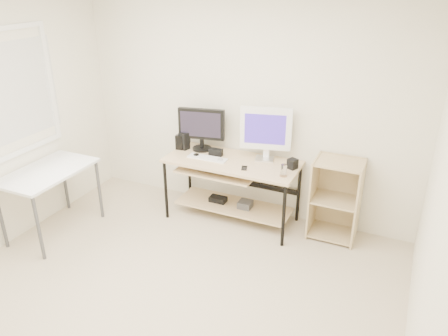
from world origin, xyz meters
TOP-DOWN VIEW (x-y plane):
  - room at (-0.14, 0.04)m, footprint 4.01×4.01m
  - desk at (-0.03, 1.66)m, footprint 1.50×0.65m
  - side_table at (-1.68, 0.60)m, footprint 0.60×1.00m
  - shelf_unit at (1.15, 1.82)m, footprint 0.50×0.40m
  - black_monitor at (-0.46, 1.81)m, footprint 0.54×0.23m
  - white_imac at (0.32, 1.83)m, footprint 0.56×0.18m
  - keyboard at (-0.27, 1.58)m, footprint 0.46×0.13m
  - mouse at (-0.11, 1.58)m, footprint 0.09×0.11m
  - center_speaker at (-0.23, 1.72)m, footprint 0.16×0.08m
  - speaker_left at (-0.65, 1.74)m, footprint 0.13×0.13m
  - speaker_right at (0.67, 1.72)m, footprint 0.12×0.12m
  - audio_controller at (-0.70, 1.70)m, footprint 0.09×0.06m
  - volume_puck at (-0.42, 1.60)m, footprint 0.08×0.08m
  - smartphone at (0.20, 1.51)m, footprint 0.09×0.12m
  - coaster at (0.64, 1.50)m, footprint 0.10×0.10m
  - drinking_glass at (0.64, 1.50)m, footprint 0.08×0.08m

SIDE VIEW (x-z plane):
  - shelf_unit at x=1.15m, z-range 0.00..0.90m
  - desk at x=-0.03m, z-range 0.16..0.91m
  - side_table at x=-1.68m, z-range 0.30..1.05m
  - coaster at x=0.64m, z-range 0.75..0.76m
  - smartphone at x=0.20m, z-range 0.75..0.76m
  - keyboard at x=-0.27m, z-range 0.75..0.77m
  - volume_puck at x=-0.42m, z-range 0.75..0.78m
  - mouse at x=-0.11m, z-range 0.75..0.78m
  - center_speaker at x=-0.23m, z-range 0.75..0.83m
  - speaker_right at x=0.67m, z-range 0.75..0.86m
  - drinking_glass at x=0.64m, z-range 0.76..0.88m
  - audio_controller at x=-0.70m, z-range 0.75..0.93m
  - speaker_left at x=-0.65m, z-range 0.76..0.96m
  - black_monitor at x=-0.46m, z-range 0.79..1.28m
  - white_imac at x=0.32m, z-range 0.80..1.40m
  - room at x=-0.14m, z-range 0.01..2.63m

